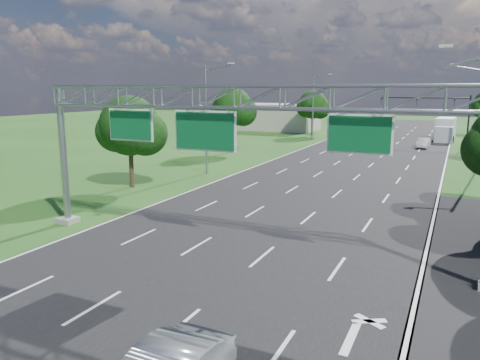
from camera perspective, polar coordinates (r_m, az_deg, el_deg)
The scene contains 16 objects.
ground at distance 40.16m, azimuth 10.41°, elevation -0.45°, with size 220.00×220.00×0.00m, color #1D4A16.
road at distance 40.16m, azimuth 10.41°, elevation -0.45°, with size 18.00×180.00×0.02m, color black.
road_flare at distance 23.51m, azimuth 24.83°, elevation -9.61°, with size 3.00×30.00×0.02m, color black.
sign_gantry at distance 22.27m, azimuth -0.14°, elevation 8.50°, with size 23.50×1.00×9.56m.
traffic_signal at distance 73.23m, azimuth 23.44°, elevation 8.04°, with size 12.21×0.24×7.00m.
streetlight_l_near at distance 43.65m, azimuth -3.96°, elevation 8.01°, with size 2.97×0.22×10.16m.
streetlight_l_far at distance 76.16m, azimuth 9.05°, elevation 9.20°, with size 2.97×0.22×10.16m.
streetlight_r_mid at distance 48.22m, azimuth 27.01°, elevation 7.13°, with size 2.97×0.22×10.16m.
tree_verge_la at distance 38.51m, azimuth -13.17°, elevation 6.11°, with size 5.76×4.80×7.40m.
tree_verge_lb at distance 59.12m, azimuth -0.79°, elevation 8.67°, with size 5.76×4.80×8.06m.
tree_verge_lc at distance 81.46m, azimuth 8.92°, elevation 8.89°, with size 5.76×4.80×7.62m.
building_left at distance 91.98m, azimuth 4.80°, elevation 7.67°, with size 14.00×10.00×5.00m, color #B1A794.
car_queue_a at distance 72.94m, azimuth 15.71°, elevation 5.02°, with size 2.05×5.04×1.46m, color silver.
car_queue_c at distance 76.78m, azimuth 13.83°, elevation 5.45°, with size 1.87×4.65×1.58m, color black.
car_queue_d at distance 68.05m, azimuth 21.45°, elevation 4.21°, with size 1.41×4.04×1.33m, color silver.
box_truck at distance 79.77m, azimuth 23.72°, elevation 5.65°, with size 3.02×9.16×3.42m.
Camera 1 is at (9.79, -8.14, 7.89)m, focal length 35.00 mm.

